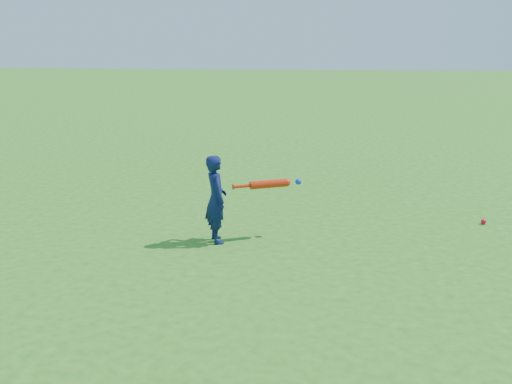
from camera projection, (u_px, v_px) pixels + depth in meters
ground at (260, 229)px, 7.34m from camera, size 80.00×80.00×0.00m
child at (216, 199)px, 6.77m from camera, size 0.39×0.46×1.06m
ground_ball_red at (484, 222)px, 7.54m from camera, size 0.07×0.07×0.07m
bat_swing at (272, 184)px, 6.88m from camera, size 0.82×0.41×0.10m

